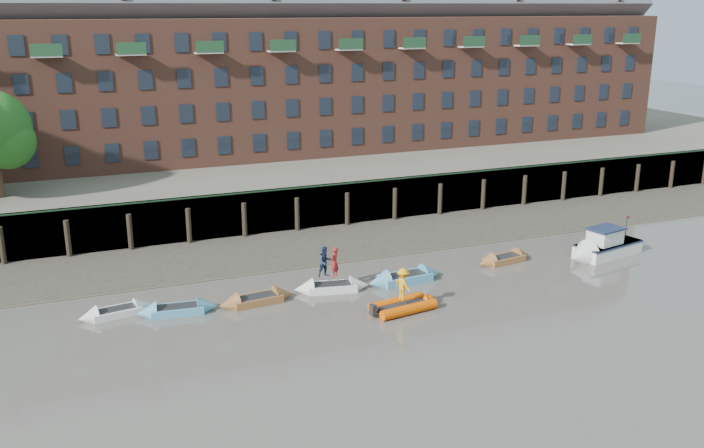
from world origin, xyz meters
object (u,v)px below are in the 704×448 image
rib_tender (405,305)px  person_rower_b (325,262)px  rowboat_1 (177,310)px  rowboat_2 (257,300)px  motor_launch (598,249)px  person_rib_crew (403,284)px  rowboat_0 (117,312)px  rowboat_4 (405,278)px  rowboat_6 (504,259)px  rowboat_3 (332,287)px  person_rower_a (334,262)px

rib_tender → person_rower_b: 5.63m
rowboat_1 → rowboat_2: 4.41m
motor_launch → person_rower_b: (-18.92, 1.26, 1.15)m
rib_tender → person_rib_crew: 1.26m
rowboat_0 → motor_launch: (30.76, -1.99, 0.44)m
rib_tender → person_rib_crew: person_rib_crew is taller
rowboat_4 → rowboat_1: bearing=175.2°
motor_launch → rowboat_2: bearing=-14.1°
rowboat_6 → person_rib_crew: person_rib_crew is taller
person_rower_b → person_rib_crew: (2.92, -4.47, -0.25)m
rowboat_6 → person_rower_b: (-12.63, -0.30, 1.58)m
rowboat_1 → person_rib_crew: bearing=-13.7°
rowboat_2 → person_rower_b: size_ratio=2.45×
rowboat_2 → rowboat_3: rowboat_3 is taller
rowboat_3 → person_rower_b: bearing=153.6°
rowboat_2 → motor_launch: 23.26m
rowboat_4 → rowboat_0: bearing=172.0°
motor_launch → person_rower_a: (-18.41, 1.06, 1.13)m
person_rower_a → rowboat_4: bearing=134.2°
rowboat_2 → person_rower_a: (4.83, 0.26, 1.55)m
rowboat_0 → rib_tender: bearing=-28.7°
rowboat_2 → rowboat_3: 4.64m
rowboat_3 → person_rower_a: bearing=22.1°
person_rib_crew → rowboat_6: bearing=-76.0°
rowboat_3 → rib_tender: 5.05m
rowboat_1 → motor_launch: size_ratio=0.70×
person_rower_b → rowboat_6: bearing=-5.2°
rowboat_0 → rowboat_1: size_ratio=0.94×
rowboat_2 → person_rib_crew: 8.38m
person_rower_a → rowboat_3: bearing=-30.6°
person_rower_a → rowboat_1: bearing=-41.5°
rowboat_2 → person_rower_b: (4.32, 0.46, 1.57)m
rowboat_6 → rib_tender: (-9.57, -4.77, 0.07)m
rowboat_1 → person_rower_b: person_rower_b is taller
rowboat_1 → rowboat_4: (13.72, -0.26, 0.03)m
rowboat_4 → person_rib_crew: bearing=-121.4°
rowboat_0 → person_rib_crew: bearing=-28.9°
rib_tender → person_rower_a: person_rower_a is taller
rib_tender → person_rib_crew: bearing=172.0°
person_rower_b → person_rower_a: bearing=-28.0°
motor_launch → rowboat_6: bearing=-26.0°
rowboat_3 → rowboat_4: size_ratio=0.92×
rowboat_0 → motor_launch: 30.82m
rowboat_2 → rowboat_4: bearing=-6.5°
rowboat_4 → person_rower_b: bearing=170.4°
rowboat_0 → person_rower_b: person_rower_b is taller
rowboat_3 → rowboat_4: (4.68, -0.27, 0.03)m
person_rib_crew → motor_launch: bearing=-90.8°
rowboat_6 → rowboat_2: bearing=174.2°
motor_launch → person_rib_crew: size_ratio=3.46×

